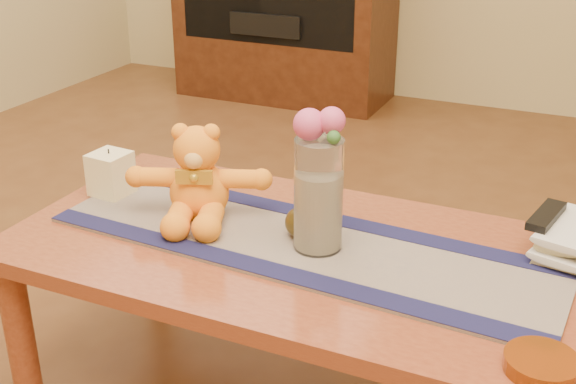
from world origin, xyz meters
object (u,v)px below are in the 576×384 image
at_px(amber_dish, 542,364).
at_px(glass_vase, 318,195).
at_px(teddy_bear, 198,173).
at_px(pillar_candle, 111,173).
at_px(book_bottom, 543,243).
at_px(tv_remote, 546,216).
at_px(bronze_ball, 300,222).

bearing_deg(amber_dish, glass_vase, 154.64).
distance_m(teddy_bear, amber_dish, 0.91).
bearing_deg(pillar_candle, book_bottom, 9.10).
distance_m(pillar_candle, glass_vase, 0.62).
bearing_deg(teddy_bear, book_bottom, -7.78).
height_order(pillar_candle, glass_vase, glass_vase).
distance_m(glass_vase, tv_remote, 0.52).
bearing_deg(tv_remote, book_bottom, 90.00).
height_order(bronze_ball, amber_dish, bronze_ball).
bearing_deg(amber_dish, tv_remote, 96.89).
bearing_deg(teddy_bear, tv_remote, -8.41).
relative_size(teddy_bear, book_bottom, 1.50).
bearing_deg(bronze_ball, glass_vase, -28.79).
bearing_deg(tv_remote, glass_vase, -144.49).
xyz_separation_m(pillar_candle, amber_dish, (1.14, -0.30, -0.05)).
height_order(book_bottom, tv_remote, tv_remote).
distance_m(bronze_ball, tv_remote, 0.56).
distance_m(glass_vase, amber_dish, 0.59).
relative_size(pillar_candle, book_bottom, 0.51).
bearing_deg(bronze_ball, book_bottom, 20.35).
bearing_deg(glass_vase, amber_dish, -25.36).
relative_size(teddy_bear, pillar_candle, 2.95).
distance_m(pillar_candle, bronze_ball, 0.56).
height_order(pillar_candle, book_bottom, pillar_candle).
distance_m(glass_vase, book_bottom, 0.54).
relative_size(glass_vase, bronze_ball, 3.58).
relative_size(teddy_bear, amber_dish, 2.54).
height_order(bronze_ball, book_bottom, bronze_ball).
bearing_deg(pillar_candle, bronze_ball, -2.28).
relative_size(tv_remote, amber_dish, 1.22).
distance_m(pillar_candle, tv_remote, 1.09).
bearing_deg(glass_vase, pillar_candle, 175.00).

